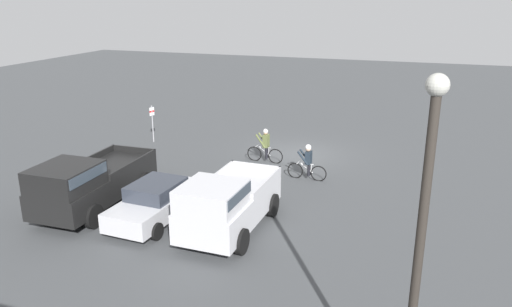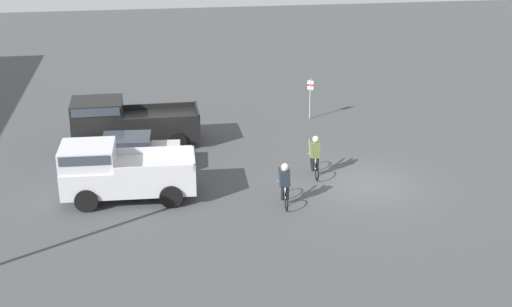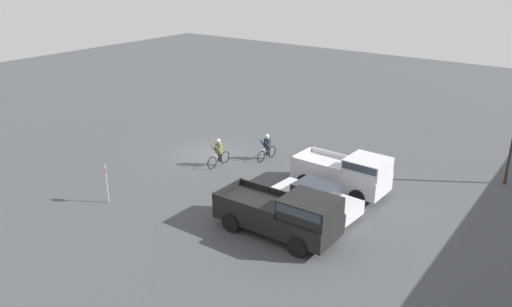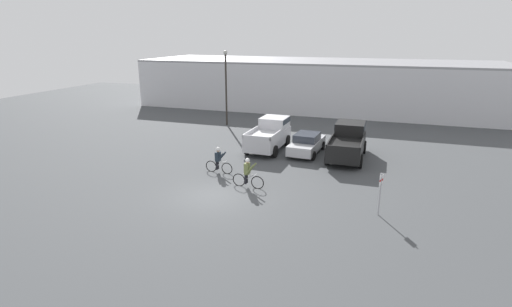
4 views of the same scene
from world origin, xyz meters
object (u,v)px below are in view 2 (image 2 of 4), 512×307
object	(u,v)px
sedan_0	(127,153)
cyclist_0	(315,156)
pickup_truck_0	(118,170)
pickup_truck_1	(125,121)
cyclist_1	(285,183)
fire_lane_sign	(310,94)

from	to	relation	value
sedan_0	cyclist_0	world-z (taller)	cyclist_0
pickup_truck_0	pickup_truck_1	bearing A→B (deg)	-1.08
sedan_0	cyclist_1	size ratio (longest dim) A/B	2.45
sedan_0	pickup_truck_1	distance (m)	2.83
pickup_truck_1	cyclist_0	xyz separation A→B (m)	(-4.47, -7.58, -0.30)
cyclist_1	fire_lane_sign	bearing A→B (deg)	-17.66
fire_lane_sign	sedan_0	bearing A→B (deg)	120.94
pickup_truck_0	cyclist_0	distance (m)	7.78
fire_lane_sign	cyclist_1	bearing A→B (deg)	162.34
pickup_truck_1	fire_lane_sign	bearing A→B (deg)	-74.54
cyclist_0	cyclist_1	world-z (taller)	cyclist_0
pickup_truck_0	pickup_truck_1	world-z (taller)	pickup_truck_1
cyclist_0	fire_lane_sign	size ratio (longest dim) A/B	0.90
pickup_truck_0	fire_lane_sign	distance (m)	12.07
pickup_truck_0	pickup_truck_1	size ratio (longest dim) A/B	0.89
pickup_truck_0	pickup_truck_1	xyz separation A→B (m)	(5.58, -0.10, 0.01)
cyclist_0	fire_lane_sign	world-z (taller)	fire_lane_sign
pickup_truck_1	fire_lane_sign	world-z (taller)	pickup_truck_1
cyclist_0	fire_lane_sign	bearing A→B (deg)	-10.70
cyclist_0	pickup_truck_1	bearing A→B (deg)	59.50
pickup_truck_0	cyclist_0	bearing A→B (deg)	-81.74
cyclist_0	sedan_0	bearing A→B (deg)	77.36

